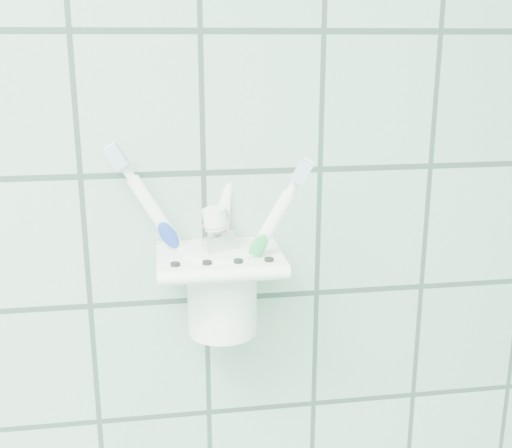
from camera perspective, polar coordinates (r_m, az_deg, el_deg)
holder_bracket at (r=0.66m, az=-3.28°, el=-3.22°), size 0.13×0.10×0.04m
cup at (r=0.67m, az=-3.04°, el=-5.56°), size 0.08×0.08×0.09m
toothbrush_pink at (r=0.66m, az=-2.87°, el=0.32°), size 0.10×0.02×0.21m
toothbrush_blue at (r=0.66m, az=-3.77°, el=-0.17°), size 0.04×0.06×0.20m
toothbrush_orange at (r=0.64m, az=-4.09°, el=-0.77°), size 0.09×0.04×0.20m
toothpaste_tube at (r=0.66m, az=-2.21°, el=-3.00°), size 0.05×0.04×0.13m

